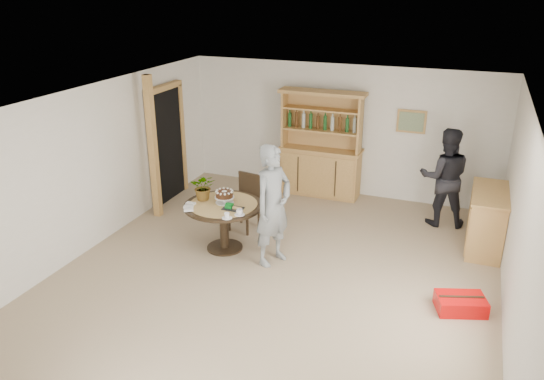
{
  "coord_description": "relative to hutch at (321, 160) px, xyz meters",
  "views": [
    {
      "loc": [
        2.34,
        -6.13,
        3.93
      ],
      "look_at": [
        -0.29,
        0.61,
        1.05
      ],
      "focal_mm": 35.0,
      "sensor_mm": 36.0,
      "label": 1
    }
  ],
  "objects": [
    {
      "name": "dining_chair",
      "position": [
        -0.72,
        -1.92,
        -0.15
      ],
      "size": [
        0.48,
        0.48,
        0.95
      ],
      "rotation": [
        0.0,
        0.0,
        -0.16
      ],
      "color": "black",
      "rests_on": "ground"
    },
    {
      "name": "red_suitcase",
      "position": [
        2.8,
        -3.18,
        -0.59
      ],
      "size": [
        0.7,
        0.57,
        0.21
      ],
      "rotation": [
        0.0,
        0.0,
        0.33
      ],
      "color": "red",
      "rests_on": "ground"
    },
    {
      "name": "room_shell",
      "position": [
        0.3,
        -3.23,
        1.05
      ],
      "size": [
        6.04,
        7.04,
        2.52
      ],
      "color": "white",
      "rests_on": "ground"
    },
    {
      "name": "napkins",
      "position": [
        -1.15,
        -3.06,
        0.09
      ],
      "size": [
        0.24,
        0.33,
        0.03
      ],
      "color": "white",
      "rests_on": "dining_table"
    },
    {
      "name": "gift_tray",
      "position": [
        -0.52,
        -2.87,
        0.1
      ],
      "size": [
        0.3,
        0.2,
        0.08
      ],
      "color": "black",
      "rests_on": "dining_table"
    },
    {
      "name": "sideboard",
      "position": [
        3.04,
        -1.24,
        -0.22
      ],
      "size": [
        0.54,
        1.26,
        0.94
      ],
      "color": "tan",
      "rests_on": "ground"
    },
    {
      "name": "adult_person",
      "position": [
        2.32,
        -0.57,
        0.16
      ],
      "size": [
        0.93,
        0.79,
        1.7
      ],
      "primitive_type": "imported",
      "rotation": [
        0.0,
        0.0,
        3.33
      ],
      "color": "black",
      "rests_on": "ground"
    },
    {
      "name": "pine_post",
      "position": [
        -2.4,
        -2.04,
        0.56
      ],
      "size": [
        0.12,
        0.12,
        2.5
      ],
      "primitive_type": "cube",
      "color": "tan",
      "rests_on": "ground"
    },
    {
      "name": "hutch",
      "position": [
        0.0,
        0.0,
        0.0
      ],
      "size": [
        1.62,
        0.54,
        2.04
      ],
      "color": "tan",
      "rests_on": "ground"
    },
    {
      "name": "coffee_cup_b",
      "position": [
        -0.46,
        -3.2,
        0.11
      ],
      "size": [
        0.15,
        0.15,
        0.08
      ],
      "color": "white",
      "rests_on": "dining_table"
    },
    {
      "name": "dining_table",
      "position": [
        -0.74,
        -2.75,
        -0.08
      ],
      "size": [
        1.2,
        1.2,
        0.76
      ],
      "color": "black",
      "rests_on": "ground"
    },
    {
      "name": "coffee_cup_a",
      "position": [
        -0.34,
        -3.03,
        0.11
      ],
      "size": [
        0.15,
        0.15,
        0.09
      ],
      "color": "white",
      "rests_on": "dining_table"
    },
    {
      "name": "birthday_cake",
      "position": [
        -0.74,
        -2.7,
        0.19
      ],
      "size": [
        0.3,
        0.3,
        0.2
      ],
      "color": "white",
      "rests_on": "dining_table"
    },
    {
      "name": "flower_vase",
      "position": [
        -1.09,
        -2.7,
        0.28
      ],
      "size": [
        0.47,
        0.44,
        0.42
      ],
      "primitive_type": "imported",
      "rotation": [
        0.0,
        0.0,
        0.35
      ],
      "color": "#3F7233",
      "rests_on": "dining_table"
    },
    {
      "name": "doorway",
      "position": [
        -2.63,
        -1.24,
        0.42
      ],
      "size": [
        0.13,
        1.1,
        2.18
      ],
      "color": "black",
      "rests_on": "ground"
    },
    {
      "name": "teen_boy",
      "position": [
        0.11,
        -2.85,
        0.22
      ],
      "size": [
        0.65,
        0.77,
        1.81
      ],
      "primitive_type": "imported",
      "rotation": [
        0.0,
        0.0,
        1.19
      ],
      "color": "slate",
      "rests_on": "ground"
    },
    {
      "name": "ground",
      "position": [
        0.3,
        -3.24,
        -0.69
      ],
      "size": [
        7.0,
        7.0,
        0.0
      ],
      "primitive_type": "plane",
      "color": "tan",
      "rests_on": "ground"
    }
  ]
}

